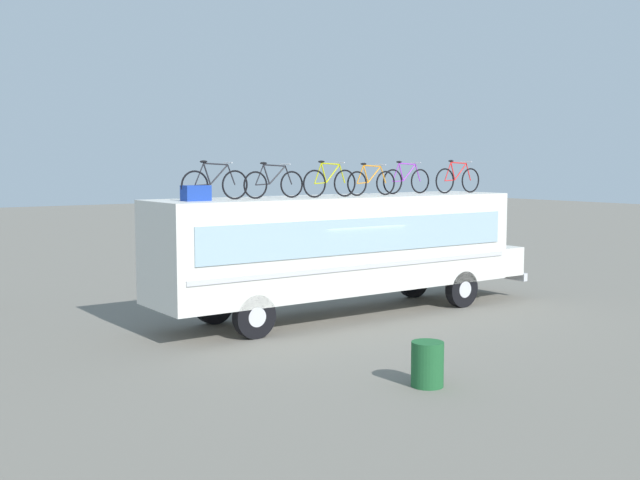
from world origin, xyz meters
name	(u,v)px	position (x,y,z in m)	size (l,w,h in m)	color
ground_plane	(340,315)	(0.00, 0.00, 0.00)	(120.00, 120.00, 0.00)	slate
bus	(345,245)	(0.16, 0.00, 1.93)	(11.70, 2.40, 3.25)	silver
luggage_bag_1	(196,193)	(-4.35, -0.20, 3.43)	(0.63, 0.39, 0.36)	#193899
rooftop_bicycle_1	(215,184)	(-3.80, -0.10, 3.64)	(1.78, 0.44, 0.94)	black
rooftop_bicycle_2	(274,183)	(-2.16, -0.10, 3.62)	(1.75, 0.44, 0.91)	black
rooftop_bicycle_3	(330,182)	(-0.63, -0.39, 3.64)	(1.68, 0.44, 0.95)	black
rooftop_bicycle_4	(371,182)	(0.93, -0.18, 3.62)	(1.67, 0.44, 0.89)	black
rooftop_bicycle_5	(406,180)	(2.53, 0.19, 3.64)	(1.77, 0.44, 0.95)	black
rooftop_bicycle_6	(458,179)	(4.14, -0.27, 3.65)	(1.80, 0.44, 0.98)	black
trash_bin	(427,364)	(-2.70, -6.29, 0.42)	(0.60, 0.60, 0.84)	#1E592D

